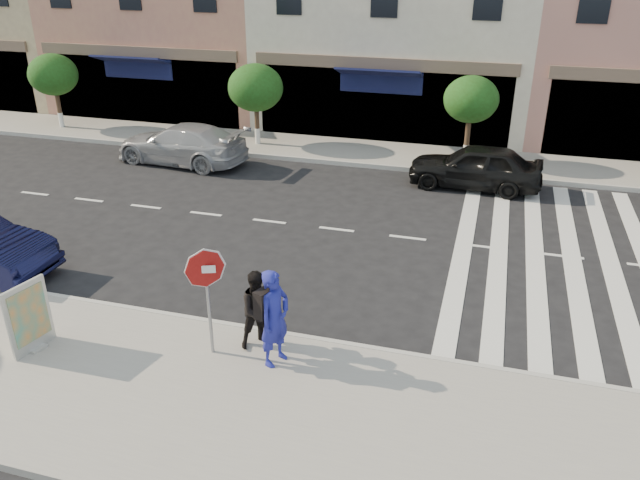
{
  "coord_description": "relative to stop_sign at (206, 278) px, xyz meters",
  "views": [
    {
      "loc": [
        3.98,
        -11.39,
        7.17
      ],
      "look_at": [
        0.58,
        0.35,
        1.4
      ],
      "focal_mm": 35.0,
      "sensor_mm": 36.0,
      "label": 1
    }
  ],
  "objects": [
    {
      "name": "ground",
      "position": [
        0.74,
        2.5,
        -1.77
      ],
      "size": [
        120.0,
        120.0,
        0.0
      ],
      "primitive_type": "plane",
      "color": "black",
      "rests_on": "ground"
    },
    {
      "name": "stop_sign",
      "position": [
        0.0,
        0.0,
        0.0
      ],
      "size": [
        0.74,
        0.3,
        2.2
      ],
      "rotation": [
        0.0,
        0.0,
        0.35
      ],
      "color": "gray",
      "rests_on": "sidewalk_near"
    },
    {
      "name": "car_far_mid",
      "position": [
        4.18,
        11.0,
        -1.05
      ],
      "size": [
        4.3,
        1.88,
        1.44
      ],
      "primitive_type": "imported",
      "rotation": [
        0.0,
        0.0,
        -1.61
      ],
      "color": "black",
      "rests_on": "ground"
    },
    {
      "name": "sidewalk_far",
      "position": [
        0.74,
        13.5,
        -1.69
      ],
      "size": [
        60.0,
        3.0,
        0.15
      ],
      "primitive_type": "cube",
      "color": "gray",
      "rests_on": "ground"
    },
    {
      "name": "street_tree_wb",
      "position": [
        -4.26,
        13.3,
        0.54
      ],
      "size": [
        2.1,
        2.1,
        3.06
      ],
      "color": "#473323",
      "rests_on": "sidewalk_far"
    },
    {
      "name": "street_tree_wa",
      "position": [
        -13.26,
        13.3,
        0.56
      ],
      "size": [
        2.0,
        2.0,
        3.05
      ],
      "color": "#473323",
      "rests_on": "sidewalk_far"
    },
    {
      "name": "walker",
      "position": [
        0.79,
        0.5,
        -0.82
      ],
      "size": [
        0.97,
        0.97,
        1.59
      ],
      "primitive_type": "imported",
      "rotation": [
        0.0,
        0.0,
        0.76
      ],
      "color": "black",
      "rests_on": "sidewalk_near"
    },
    {
      "name": "poster_board",
      "position": [
        -3.32,
        -0.84,
        -0.94
      ],
      "size": [
        0.39,
        0.91,
        1.41
      ],
      "rotation": [
        0.0,
        0.0,
        -0.21
      ],
      "color": "beige",
      "rests_on": "sidewalk_near"
    },
    {
      "name": "street_tree_c",
      "position": [
        3.74,
        13.3,
        0.59
      ],
      "size": [
        1.9,
        1.9,
        3.04
      ],
      "color": "#473323",
      "rests_on": "sidewalk_far"
    },
    {
      "name": "photographer",
      "position": [
        1.26,
        0.08,
        -0.67
      ],
      "size": [
        0.66,
        0.8,
        1.89
      ],
      "primitive_type": "imported",
      "rotation": [
        0.0,
        0.0,
        1.22
      ],
      "color": "navy",
      "rests_on": "sidewalk_near"
    },
    {
      "name": "sidewalk_near",
      "position": [
        0.74,
        -1.25,
        -1.69
      ],
      "size": [
        60.0,
        4.5,
        0.15
      ],
      "primitive_type": "cube",
      "color": "gray",
      "rests_on": "ground"
    },
    {
      "name": "car_far_left",
      "position": [
        -6.17,
        10.67,
        -1.06
      ],
      "size": [
        5.09,
        2.52,
        1.42
      ],
      "primitive_type": "imported",
      "rotation": [
        0.0,
        0.0,
        -1.68
      ],
      "color": "#9C9CA1",
      "rests_on": "ground"
    }
  ]
}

